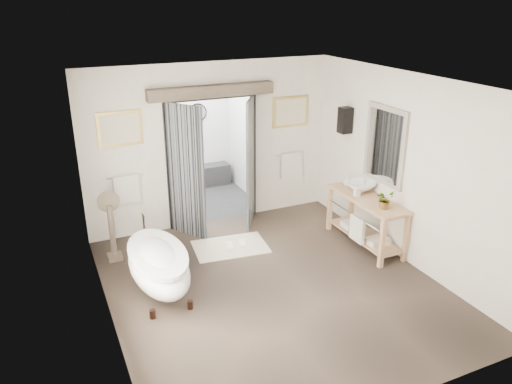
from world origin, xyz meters
TOP-DOWN VIEW (x-y plane):
  - ground_plane at (0.00, 0.00)m, footprint 5.00×5.00m
  - room_shell at (-0.04, -0.11)m, footprint 4.52×5.02m
  - shower_room at (0.00, 3.99)m, footprint 2.22×2.01m
  - back_wall_dressing at (0.00, 2.32)m, footprint 3.82×0.75m
  - clawfoot_tub at (-1.51, 0.58)m, footprint 0.78×1.73m
  - vanity at (1.95, 0.54)m, footprint 0.57×1.60m
  - pedestal_mirror at (-1.94, 1.76)m, footprint 0.34×0.22m
  - rug at (-0.12, 1.37)m, footprint 1.29×0.93m
  - slippers at (-0.03, 1.35)m, footprint 0.39×0.27m
  - basin at (2.02, 0.80)m, footprint 0.51×0.51m
  - plant at (1.94, 0.08)m, footprint 0.29×0.26m
  - soap_bottle_a at (1.86, 0.68)m, footprint 0.10×0.10m
  - soap_bottle_b at (1.98, 1.14)m, footprint 0.19×0.19m

SIDE VIEW (x-z plane):
  - ground_plane at x=0.00m, z-range 0.00..0.00m
  - rug at x=-0.12m, z-range 0.00..0.01m
  - slippers at x=-0.03m, z-range 0.01..0.06m
  - clawfoot_tub at x=-1.51m, z-range -0.01..0.84m
  - pedestal_mirror at x=-1.94m, z-range -0.08..1.08m
  - vanity at x=1.95m, z-range 0.08..0.93m
  - shower_room at x=0.00m, z-range -0.35..2.16m
  - basin at x=2.02m, z-range 0.85..1.02m
  - soap_bottle_b at x=1.98m, z-range 0.85..1.04m
  - soap_bottle_a at x=1.86m, z-range 0.85..1.05m
  - plant at x=1.94m, z-range 0.85..1.15m
  - back_wall_dressing at x=0.00m, z-range 0.30..2.82m
  - room_shell at x=-0.04m, z-range 0.40..3.31m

